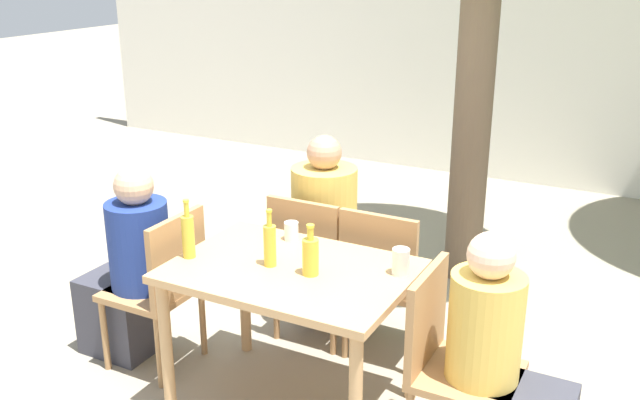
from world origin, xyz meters
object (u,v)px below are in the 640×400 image
object	(u,v)px
dining_table_front	(291,287)
person_seated_0	(129,274)
oil_cruet_0	(310,255)
drinking_glass_0	(401,262)
patio_chair_0	(163,282)
drinking_glass_1	(291,231)
patio_chair_3	(385,275)
person_seated_2	(330,240)
oil_cruet_1	(270,244)
oil_cruet_2	(188,235)
person_seated_1	(504,374)
patio_chair_2	(312,259)
patio_chair_1	(449,356)

from	to	relation	value
dining_table_front	person_seated_0	size ratio (longest dim) A/B	0.99
oil_cruet_0	drinking_glass_0	xyz separation A→B (m)	(0.37, 0.20, -0.03)
patio_chair_0	drinking_glass_0	world-z (taller)	patio_chair_0
drinking_glass_1	drinking_glass_0	bearing A→B (deg)	-10.96
patio_chair_3	drinking_glass_0	distance (m)	0.62
patio_chair_3	drinking_glass_0	xyz separation A→B (m)	(0.26, -0.46, 0.32)
person_seated_2	drinking_glass_0	size ratio (longest dim) A/B	9.61
dining_table_front	oil_cruet_1	world-z (taller)	oil_cruet_1
patio_chair_0	oil_cruet_1	bearing A→B (deg)	88.02
oil_cruet_0	patio_chair_3	bearing A→B (deg)	80.70
patio_chair_3	oil_cruet_2	size ratio (longest dim) A/B	3.02
dining_table_front	person_seated_2	bearing A→B (deg)	104.73
person_seated_0	oil_cruet_1	distance (m)	1.01
person_seated_1	drinking_glass_1	size ratio (longest dim) A/B	11.66
oil_cruet_2	drinking_glass_1	xyz separation A→B (m)	(0.33, 0.43, -0.07)
oil_cruet_0	oil_cruet_2	distance (m)	0.64
person_seated_0	person_seated_1	size ratio (longest dim) A/B	1.01
oil_cruet_1	dining_table_front	bearing A→B (deg)	13.55
drinking_glass_0	patio_chair_2	bearing A→B (deg)	147.36
person_seated_0	person_seated_2	distance (m)	1.19
oil_cruet_0	drinking_glass_0	bearing A→B (deg)	28.30
drinking_glass_0	patio_chair_0	bearing A→B (deg)	-172.20
patio_chair_2	person_seated_1	xyz separation A→B (m)	(1.27, -0.64, -0.02)
person_seated_1	patio_chair_0	bearing A→B (deg)	90.00
person_seated_1	oil_cruet_2	xyz separation A→B (m)	(-1.55, -0.13, 0.39)
patio_chair_0	person_seated_0	distance (m)	0.24
patio_chair_2	oil_cruet_0	xyz separation A→B (m)	(0.35, -0.66, 0.35)
oil_cruet_0	oil_cruet_1	size ratio (longest dim) A/B	0.87
person_seated_1	drinking_glass_1	xyz separation A→B (m)	(-1.22, 0.31, 0.32)
patio_chair_0	oil_cruet_2	xyz separation A→B (m)	(0.29, -0.13, 0.37)
patio_chair_1	oil_cruet_1	distance (m)	0.97
person_seated_1	person_seated_2	world-z (taller)	person_seated_2
patio_chair_0	person_seated_2	size ratio (longest dim) A/B	0.74
patio_chair_2	oil_cruet_0	bearing A→B (deg)	117.77
patio_chair_2	person_seated_1	world-z (taller)	person_seated_1
person_seated_2	oil_cruet_2	world-z (taller)	person_seated_2
person_seated_0	dining_table_front	bearing A→B (deg)	90.00
person_seated_2	patio_chair_1	bearing A→B (deg)	139.93
drinking_glass_0	patio_chair_1	bearing A→B (deg)	-29.65
person_seated_1	oil_cruet_2	size ratio (longest dim) A/B	3.76
oil_cruet_0	drinking_glass_1	world-z (taller)	oil_cruet_0
patio_chair_3	oil_cruet_1	distance (m)	0.82
person_seated_2	person_seated_0	bearing A→B (deg)	46.75
patio_chair_3	drinking_glass_0	world-z (taller)	patio_chair_3
oil_cruet_1	drinking_glass_1	world-z (taller)	oil_cruet_1
person_seated_0	drinking_glass_0	bearing A→B (deg)	96.59
patio_chair_1	person_seated_1	world-z (taller)	person_seated_1
person_seated_2	patio_chair_3	bearing A→B (deg)	153.33
oil_cruet_1	person_seated_1	bearing A→B (deg)	1.21
patio_chair_1	oil_cruet_2	bearing A→B (deg)	95.48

